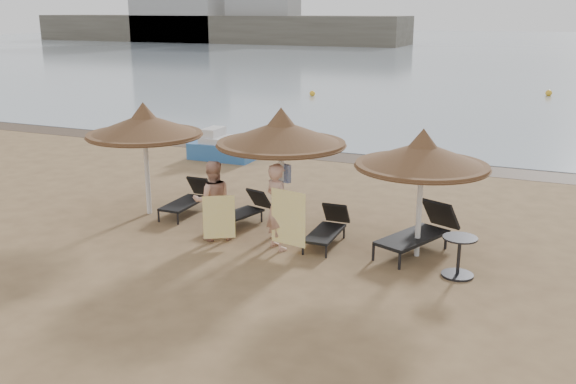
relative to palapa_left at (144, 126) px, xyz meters
The scene contains 21 objects.
ground 4.04m from the palapa_left, 27.19° to the right, with size 160.00×160.00×0.00m, color olive.
sea 78.54m from the palapa_left, 87.80° to the left, with size 200.00×140.00×0.03m, color gray.
wet_sand_strip 8.69m from the palapa_left, 68.98° to the left, with size 200.00×1.60×0.01m, color #4D3E30.
far_shore 79.41m from the palapa_left, 106.15° to the left, with size 150.00×54.80×12.00m.
palapa_left is the anchor object (origin of this frame).
palapa_center 3.55m from the palapa_left, ahead, with size 2.85×2.85×2.83m.
palapa_right 6.68m from the palapa_left, ahead, with size 2.65×2.65×2.63m.
lounger_far_left 2.08m from the palapa_left, 29.37° to the left, with size 0.62×1.77×0.79m.
lounger_near_left 3.12m from the palapa_left, ahead, with size 0.96×1.73×0.74m.
lounger_near_right 5.09m from the palapa_left, ahead, with size 0.61×1.69×0.75m.
lounger_far_right 6.90m from the palapa_left, ahead, with size 1.46×2.24×0.96m.
side_table 7.88m from the palapa_left, ahead, with size 0.64×0.64×0.78m.
person_left 2.82m from the palapa_left, 22.23° to the right, with size 0.93×0.61×2.03m, color tan.
person_right 4.16m from the palapa_left, 13.55° to the right, with size 0.98×0.64×2.13m, color tan.
towel_left 3.39m from the palapa_left, 25.86° to the right, with size 0.58×0.37×0.94m.
towel_right 4.63m from the palapa_left, 15.64° to the right, with size 0.81×0.17×1.15m.
bag_patterned 3.66m from the palapa_left, ahead, with size 0.34×0.23×0.41m.
bag_dark 3.73m from the palapa_left, ahead, with size 0.23×0.15×0.31m.
pedal_boat 6.44m from the palapa_left, 101.82° to the left, with size 2.19×1.30×1.02m.
buoy_left 22.76m from the palapa_left, 101.16° to the left, with size 0.33×0.33×0.33m, color yellow.
buoy_mid 29.03m from the palapa_left, 73.62° to the left, with size 0.37×0.37×0.37m, color yellow.
Camera 1 is at (6.12, -10.91, 4.84)m, focal length 40.00 mm.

